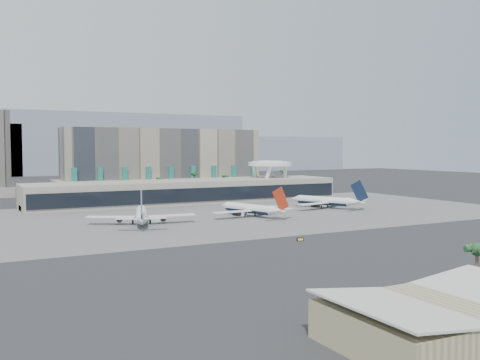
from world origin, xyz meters
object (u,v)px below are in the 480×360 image
airliner_centre (251,209)px  service_vehicle_b (243,214)px  airliner_left (141,215)px  service_vehicle_a (154,219)px  taxiway_sign (300,239)px  airliner_right (326,201)px

airliner_centre → service_vehicle_b: (-2.02, 3.39, -2.68)m
airliner_left → service_vehicle_b: bearing=22.8°
airliner_centre → service_vehicle_a: size_ratio=9.27×
taxiway_sign → airliner_right: bearing=58.9°
service_vehicle_b → service_vehicle_a: bearing=-157.8°
service_vehicle_a → service_vehicle_b: 40.02m
airliner_left → taxiway_sign: (32.96, -59.25, -3.23)m
service_vehicle_a → airliner_centre: bearing=-5.1°
airliner_right → taxiway_sign: bearing=-156.1°
service_vehicle_a → service_vehicle_b: bearing=-0.5°
airliner_left → airliner_centre: bearing=18.6°
airliner_left → airliner_centre: (48.90, 1.07, -0.29)m
airliner_centre → taxiway_sign: 62.46m
airliner_left → taxiway_sign: 67.88m
airliner_centre → service_vehicle_b: 4.77m
airliner_right → service_vehicle_a: size_ratio=9.38×
airliner_left → service_vehicle_b: 47.19m
airliner_left → service_vehicle_a: (6.88, 5.55, -2.74)m
airliner_left → airliner_right: (97.11, 12.30, -0.11)m
airliner_centre → service_vehicle_b: size_ratio=12.65×
service_vehicle_a → service_vehicle_b: size_ratio=1.36×
airliner_centre → airliner_right: size_ratio=0.99×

